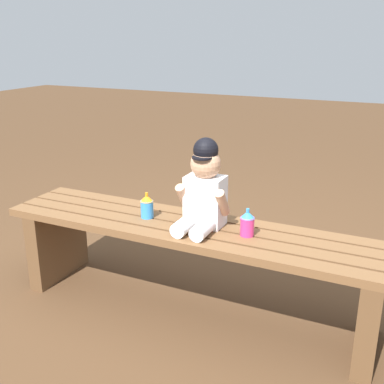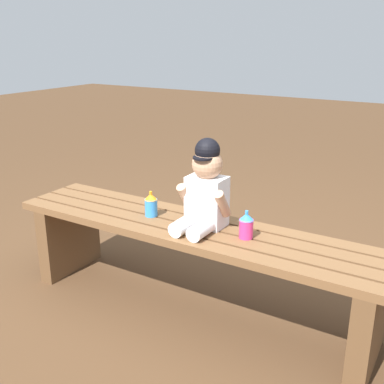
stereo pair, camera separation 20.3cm
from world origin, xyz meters
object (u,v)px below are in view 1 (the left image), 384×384
object	(u,v)px
park_bench	(192,252)
sippy_cup_right	(247,223)
sippy_cup_left	(147,206)
child_figure	(204,189)

from	to	relation	value
park_bench	sippy_cup_right	size ratio (longest dim) A/B	14.85
park_bench	sippy_cup_left	size ratio (longest dim) A/B	14.85
park_bench	sippy_cup_left	bearing A→B (deg)	-179.66
sippy_cup_left	sippy_cup_right	world-z (taller)	same
child_figure	sippy_cup_right	xyz separation A→B (m)	(0.21, -0.02, -0.12)
sippy_cup_left	sippy_cup_right	xyz separation A→B (m)	(0.50, 0.00, 0.00)
child_figure	sippy_cup_left	xyz separation A→B (m)	(-0.28, -0.02, -0.12)
park_bench	sippy_cup_right	world-z (taller)	sippy_cup_right
sippy_cup_left	sippy_cup_right	bearing A→B (deg)	0.00
child_figure	sippy_cup_right	bearing A→B (deg)	-5.71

